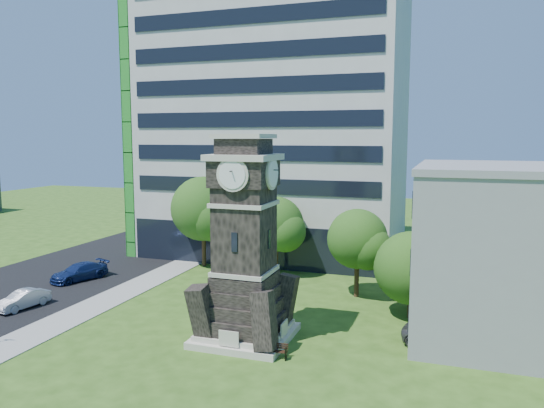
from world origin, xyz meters
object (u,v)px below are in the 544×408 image
at_px(clock_tower, 245,253).
at_px(car_street_north, 79,272).
at_px(car_street_mid, 23,300).
at_px(car_east_lot, 448,337).
at_px(park_bench, 273,350).

xyz_separation_m(clock_tower, car_street_north, (-18.18, 7.57, -4.57)).
distance_m(clock_tower, car_street_mid, 17.63).
height_order(clock_tower, car_street_north, clock_tower).
xyz_separation_m(car_east_lot, park_bench, (-9.08, -4.46, -0.27)).
height_order(car_east_lot, park_bench, car_east_lot).
height_order(car_street_north, car_east_lot, car_street_north).
xyz_separation_m(car_street_mid, car_east_lot, (28.56, 2.26, 0.08)).
height_order(car_street_mid, car_street_north, car_street_north).
xyz_separation_m(car_street_north, car_east_lot, (29.74, -5.16, -0.00)).
distance_m(car_east_lot, park_bench, 10.12).
relative_size(car_street_mid, park_bench, 2.41).
xyz_separation_m(car_street_mid, park_bench, (19.49, -2.19, -0.20)).
bearing_deg(car_east_lot, clock_tower, 113.04).
bearing_deg(park_bench, clock_tower, 132.58).
distance_m(clock_tower, park_bench, 5.82).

